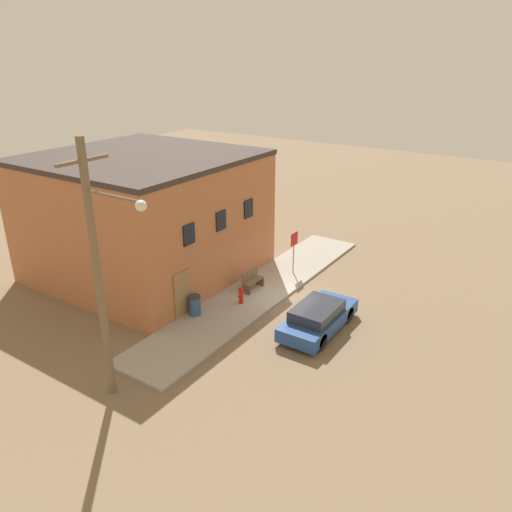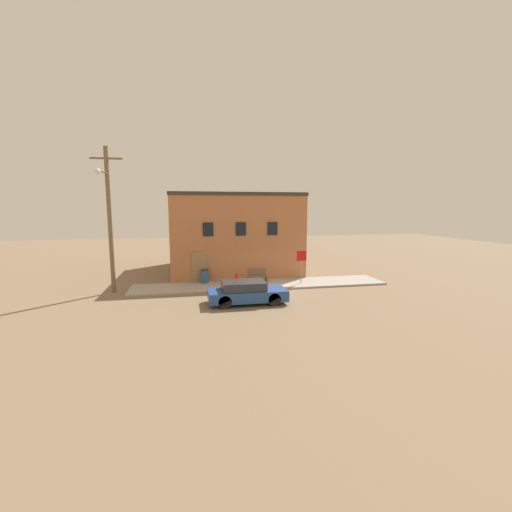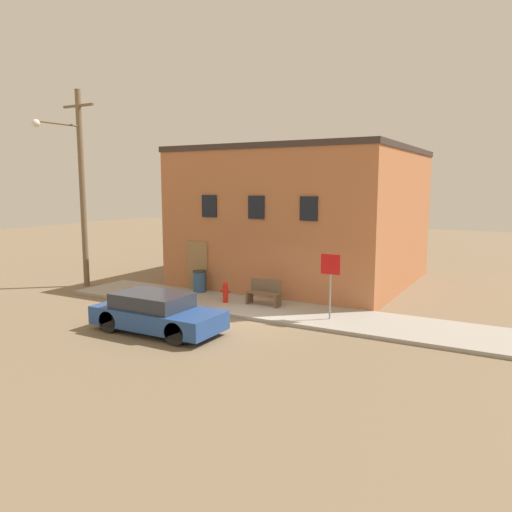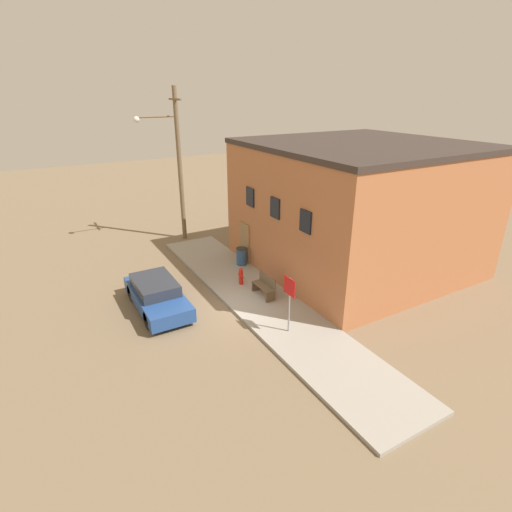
{
  "view_description": "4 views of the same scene",
  "coord_description": "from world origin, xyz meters",
  "px_view_note": "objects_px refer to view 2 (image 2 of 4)",
  "views": [
    {
      "loc": [
        -18.23,
        -10.38,
        10.85
      ],
      "look_at": [
        -0.33,
        1.43,
        2.0
      ],
      "focal_mm": 35.0,
      "sensor_mm": 36.0,
      "label": 1
    },
    {
      "loc": [
        -4.71,
        -20.27,
        5.13
      ],
      "look_at": [
        -0.33,
        1.43,
        2.0
      ],
      "focal_mm": 24.0,
      "sensor_mm": 36.0,
      "label": 2
    },
    {
      "loc": [
        8.46,
        -14.21,
        4.56
      ],
      "look_at": [
        -0.33,
        1.43,
        2.0
      ],
      "focal_mm": 35.0,
      "sensor_mm": 36.0,
      "label": 3
    },
    {
      "loc": [
        13.06,
        -6.25,
        8.46
      ],
      "look_at": [
        -0.33,
        1.43,
        2.0
      ],
      "focal_mm": 28.0,
      "sensor_mm": 36.0,
      "label": 4
    }
  ],
  "objects_px": {
    "fire_hydrant": "(236,279)",
    "parked_car": "(246,292)",
    "trash_bin": "(205,276)",
    "utility_pole": "(109,216)",
    "stop_sign": "(301,261)",
    "bench": "(257,276)"
  },
  "relations": [
    {
      "from": "fire_hydrant",
      "to": "stop_sign",
      "type": "height_order",
      "value": "stop_sign"
    },
    {
      "from": "fire_hydrant",
      "to": "parked_car",
      "type": "xyz_separation_m",
      "value": [
        -0.02,
        -3.93,
        0.08
      ]
    },
    {
      "from": "bench",
      "to": "parked_car",
      "type": "relative_size",
      "value": 0.31
    },
    {
      "from": "trash_bin",
      "to": "bench",
      "type": "bearing_deg",
      "value": -11.42
    },
    {
      "from": "trash_bin",
      "to": "utility_pole",
      "type": "xyz_separation_m",
      "value": [
        -5.58,
        -1.15,
        4.07
      ]
    },
    {
      "from": "fire_hydrant",
      "to": "bench",
      "type": "bearing_deg",
      "value": 14.4
    },
    {
      "from": "fire_hydrant",
      "to": "utility_pole",
      "type": "xyz_separation_m",
      "value": [
        -7.56,
        -0.07,
        4.13
      ]
    },
    {
      "from": "trash_bin",
      "to": "utility_pole",
      "type": "relative_size",
      "value": 0.1
    },
    {
      "from": "trash_bin",
      "to": "utility_pole",
      "type": "bearing_deg",
      "value": -168.39
    },
    {
      "from": "fire_hydrant",
      "to": "stop_sign",
      "type": "relative_size",
      "value": 0.37
    },
    {
      "from": "fire_hydrant",
      "to": "bench",
      "type": "height_order",
      "value": "bench"
    },
    {
      "from": "stop_sign",
      "to": "trash_bin",
      "type": "distance_m",
      "value": 6.54
    },
    {
      "from": "parked_car",
      "to": "fire_hydrant",
      "type": "bearing_deg",
      "value": 89.66
    },
    {
      "from": "stop_sign",
      "to": "utility_pole",
      "type": "height_order",
      "value": "utility_pole"
    },
    {
      "from": "fire_hydrant",
      "to": "parked_car",
      "type": "distance_m",
      "value": 3.93
    },
    {
      "from": "trash_bin",
      "to": "parked_car",
      "type": "bearing_deg",
      "value": -68.61
    },
    {
      "from": "utility_pole",
      "to": "parked_car",
      "type": "relative_size",
      "value": 2.06
    },
    {
      "from": "bench",
      "to": "trash_bin",
      "type": "height_order",
      "value": "bench"
    },
    {
      "from": "fire_hydrant",
      "to": "parked_car",
      "type": "bearing_deg",
      "value": -90.34
    },
    {
      "from": "fire_hydrant",
      "to": "utility_pole",
      "type": "relative_size",
      "value": 0.09
    },
    {
      "from": "stop_sign",
      "to": "parked_car",
      "type": "relative_size",
      "value": 0.52
    },
    {
      "from": "parked_car",
      "to": "utility_pole",
      "type": "bearing_deg",
      "value": 152.88
    }
  ]
}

